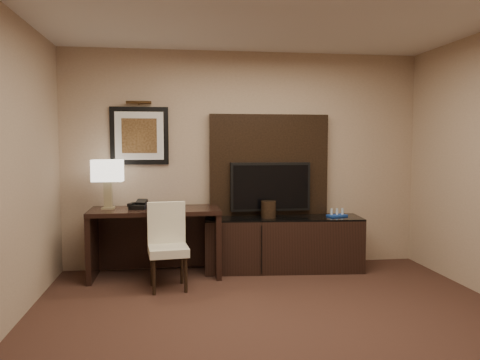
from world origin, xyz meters
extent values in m
cube|color=#361F18|center=(0.00, 0.00, -0.01)|extent=(4.50, 5.00, 0.01)
cube|color=tan|center=(0.00, 2.50, 1.35)|extent=(4.50, 0.01, 2.70)
cube|color=black|center=(-1.11, 2.13, 0.40)|extent=(1.50, 0.65, 0.80)
cube|color=black|center=(0.43, 2.20, 0.33)|extent=(1.94, 0.69, 0.66)
cube|color=black|center=(0.30, 2.44, 1.27)|extent=(1.50, 0.12, 1.30)
cube|color=black|center=(0.30, 2.34, 1.02)|extent=(1.00, 0.08, 0.60)
cube|color=black|center=(-1.30, 2.48, 1.65)|extent=(0.70, 0.04, 0.70)
cylinder|color=#3F2914|center=(-1.30, 2.44, 2.05)|extent=(0.04, 0.04, 0.30)
cube|color=#1C26B8|center=(-1.00, 2.07, 0.81)|extent=(0.27, 0.35, 0.02)
imported|color=#ADA788|center=(-1.03, 2.11, 0.91)|extent=(0.16, 0.06, 0.21)
cylinder|color=black|center=(0.24, 2.17, 0.76)|extent=(0.23, 0.23, 0.20)
camera|label=1|loc=(-0.88, -3.35, 1.56)|focal=35.00mm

